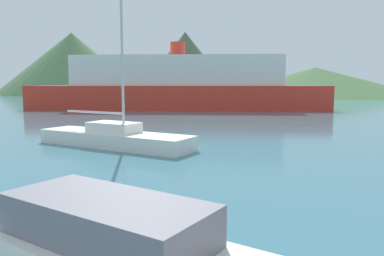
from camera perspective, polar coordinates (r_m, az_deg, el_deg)
sailboat_inner at (r=17.95m, az=-11.80°, el=-1.34°), size 8.27×3.77×8.46m
ferry_distant at (r=44.16m, az=-2.17°, el=6.42°), size 34.65×14.40×7.72m
hill_west at (r=112.17m, az=-17.77°, el=9.32°), size 40.90×40.90×17.17m
hill_central at (r=106.19m, az=-1.04°, el=9.83°), size 28.18×28.18×17.26m
hill_east at (r=96.97m, az=18.25°, el=6.72°), size 49.92×49.92×6.90m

